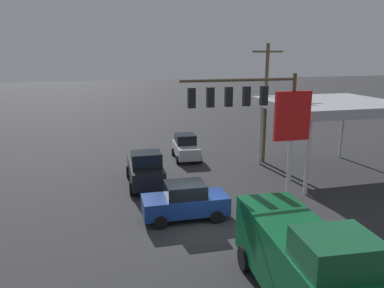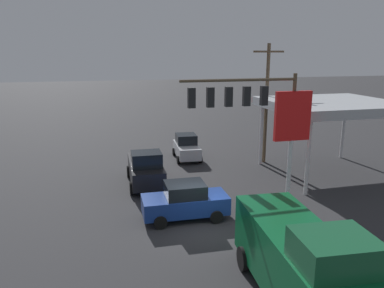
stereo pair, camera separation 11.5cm
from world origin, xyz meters
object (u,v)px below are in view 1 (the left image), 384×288
(utility_pole, at_px, (266,101))
(sedan_far, at_px, (185,201))
(traffic_signal_assembly, at_px, (248,108))
(price_sign, at_px, (292,124))
(pickup_parked, at_px, (145,169))
(delivery_truck, at_px, (301,261))
(hatchback_crossing, at_px, (186,147))

(utility_pole, distance_m, sedan_far, 12.49)
(traffic_signal_assembly, xyz_separation_m, utility_pole, (-4.94, -8.14, -0.82))
(price_sign, height_order, pickup_parked, price_sign)
(utility_pole, height_order, price_sign, utility_pole)
(utility_pole, bearing_deg, price_sign, 73.54)
(price_sign, bearing_deg, traffic_signal_assembly, -6.20)
(utility_pole, distance_m, delivery_truck, 17.56)
(price_sign, bearing_deg, sedan_far, 0.45)
(traffic_signal_assembly, height_order, pickup_parked, traffic_signal_assembly)
(price_sign, xyz_separation_m, sedan_far, (5.87, 0.05, -3.77))
(price_sign, height_order, sedan_far, price_sign)
(delivery_truck, bearing_deg, pickup_parked, -161.21)
(sedan_far, bearing_deg, traffic_signal_assembly, -173.46)
(traffic_signal_assembly, distance_m, delivery_truck, 8.99)
(pickup_parked, xyz_separation_m, sedan_far, (-1.31, 5.52, -0.16))
(traffic_signal_assembly, distance_m, pickup_parked, 8.35)
(pickup_parked, bearing_deg, utility_pole, 108.74)
(traffic_signal_assembly, bearing_deg, pickup_parked, -47.78)
(delivery_truck, distance_m, pickup_parked, 13.62)
(hatchback_crossing, distance_m, sedan_far, 11.19)
(utility_pole, relative_size, price_sign, 1.40)
(price_sign, height_order, hatchback_crossing, price_sign)
(sedan_far, bearing_deg, pickup_parked, -75.34)
(traffic_signal_assembly, height_order, delivery_truck, traffic_signal_assembly)
(utility_pole, height_order, hatchback_crossing, utility_pole)
(hatchback_crossing, xyz_separation_m, sedan_far, (2.69, 10.87, 0.00))
(sedan_far, bearing_deg, price_sign, -178.25)
(pickup_parked, bearing_deg, sedan_far, 15.22)
(price_sign, bearing_deg, pickup_parked, -37.31)
(price_sign, distance_m, delivery_truck, 9.10)
(hatchback_crossing, bearing_deg, pickup_parked, -33.12)
(utility_pole, xyz_separation_m, hatchback_crossing, (5.66, -2.42, -3.86))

